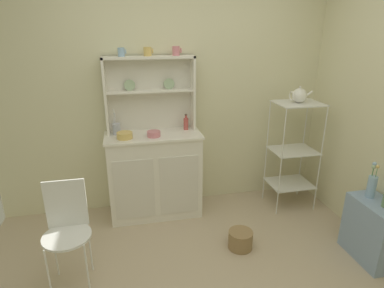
# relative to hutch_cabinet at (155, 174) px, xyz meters

# --- Properties ---
(wall_back) EXTENTS (3.84, 0.05, 2.50)m
(wall_back) POSITION_rel_hutch_cabinet_xyz_m (0.32, 0.26, 0.78)
(wall_back) COLOR beige
(wall_back) RESTS_ON ground
(hutch_cabinet) EXTENTS (0.97, 0.45, 0.91)m
(hutch_cabinet) POSITION_rel_hutch_cabinet_xyz_m (0.00, 0.00, 0.00)
(hutch_cabinet) COLOR white
(hutch_cabinet) RESTS_ON ground
(hutch_shelf_unit) EXTENTS (0.90, 0.18, 0.76)m
(hutch_shelf_unit) POSITION_rel_hutch_cabinet_xyz_m (-0.00, 0.16, 0.88)
(hutch_shelf_unit) COLOR silver
(hutch_shelf_unit) RESTS_ON hutch_cabinet
(bakers_rack) EXTENTS (0.47, 0.38, 1.19)m
(bakers_rack) POSITION_rel_hutch_cabinet_xyz_m (1.51, -0.14, 0.25)
(bakers_rack) COLOR silver
(bakers_rack) RESTS_ON ground
(side_shelf_blue) EXTENTS (0.28, 0.48, 0.54)m
(side_shelf_blue) POSITION_rel_hutch_cabinet_xyz_m (1.76, -1.14, -0.20)
(side_shelf_blue) COLOR #849EBC
(side_shelf_blue) RESTS_ON ground
(wire_chair) EXTENTS (0.36, 0.36, 0.85)m
(wire_chair) POSITION_rel_hutch_cabinet_xyz_m (-0.76, -0.87, 0.05)
(wire_chair) COLOR white
(wire_chair) RESTS_ON ground
(floor_basket) EXTENTS (0.22, 0.22, 0.17)m
(floor_basket) POSITION_rel_hutch_cabinet_xyz_m (0.69, -0.77, -0.38)
(floor_basket) COLOR #93754C
(floor_basket) RESTS_ON ground
(cup_sky_0) EXTENTS (0.08, 0.06, 0.08)m
(cup_sky_0) POSITION_rel_hutch_cabinet_xyz_m (-0.25, 0.12, 1.24)
(cup_sky_0) COLOR #8EB2D1
(cup_sky_0) RESTS_ON hutch_shelf_unit
(cup_gold_1) EXTENTS (0.09, 0.08, 0.08)m
(cup_gold_1) POSITION_rel_hutch_cabinet_xyz_m (-0.01, 0.12, 1.24)
(cup_gold_1) COLOR #DBB760
(cup_gold_1) RESTS_ON hutch_shelf_unit
(cup_rose_2) EXTENTS (0.09, 0.07, 0.09)m
(cup_rose_2) POSITION_rel_hutch_cabinet_xyz_m (0.27, 0.12, 1.24)
(cup_rose_2) COLOR #D17A84
(cup_rose_2) RESTS_ON hutch_shelf_unit
(bowl_mixing_large) EXTENTS (0.15, 0.15, 0.06)m
(bowl_mixing_large) POSITION_rel_hutch_cabinet_xyz_m (-0.28, -0.07, 0.47)
(bowl_mixing_large) COLOR #DBB760
(bowl_mixing_large) RESTS_ON hutch_cabinet
(bowl_floral_medium) EXTENTS (0.13, 0.13, 0.05)m
(bowl_floral_medium) POSITION_rel_hutch_cabinet_xyz_m (0.00, -0.07, 0.47)
(bowl_floral_medium) COLOR #D17A84
(bowl_floral_medium) RESTS_ON hutch_cabinet
(jam_bottle) EXTENTS (0.05, 0.05, 0.17)m
(jam_bottle) POSITION_rel_hutch_cabinet_xyz_m (0.36, 0.09, 0.51)
(jam_bottle) COLOR #B74C47
(jam_bottle) RESTS_ON hutch_cabinet
(utensil_jar) EXTENTS (0.08, 0.08, 0.25)m
(utensil_jar) POSITION_rel_hutch_cabinet_xyz_m (-0.36, 0.08, 0.50)
(utensil_jar) COLOR #B2B7C6
(utensil_jar) RESTS_ON hutch_cabinet
(porcelain_teapot) EXTENTS (0.24, 0.15, 0.17)m
(porcelain_teapot) POSITION_rel_hutch_cabinet_xyz_m (1.50, -0.14, 0.80)
(porcelain_teapot) COLOR white
(porcelain_teapot) RESTS_ON bakers_rack
(flower_vase) EXTENTS (0.07, 0.07, 0.32)m
(flower_vase) POSITION_rel_hutch_cabinet_xyz_m (1.76, -1.02, 0.19)
(flower_vase) COLOR #8EB2D1
(flower_vase) RESTS_ON side_shelf_blue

